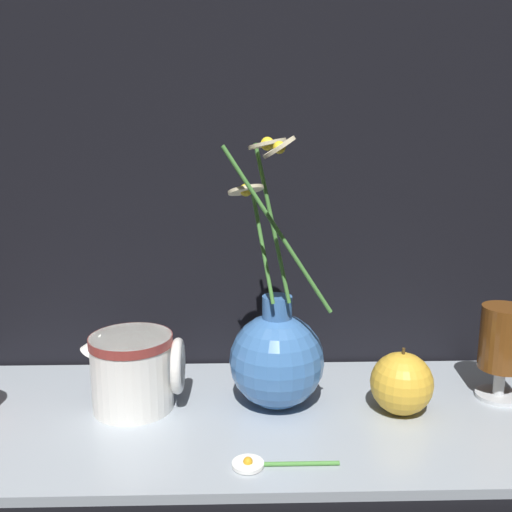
% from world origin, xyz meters
% --- Properties ---
extents(ground_plane, '(6.00, 6.00, 0.00)m').
position_xyz_m(ground_plane, '(0.00, 0.00, 0.00)').
color(ground_plane, black).
extents(shelf, '(0.86, 0.34, 0.01)m').
position_xyz_m(shelf, '(0.00, 0.00, 0.01)').
color(shelf, '#9EA8B2').
rests_on(shelf, ground_plane).
extents(backdrop_wall, '(1.36, 0.02, 1.10)m').
position_xyz_m(backdrop_wall, '(0.00, 0.18, 0.55)').
color(backdrop_wall, black).
rests_on(backdrop_wall, ground_plane).
extents(vase_with_flowers, '(0.13, 0.21, 0.36)m').
position_xyz_m(vase_with_flowers, '(0.04, 0.03, 0.08)').
color(vase_with_flowers, '#3F72B7').
rests_on(vase_with_flowers, shelf).
extents(ceramic_pitcher, '(0.13, 0.11, 0.11)m').
position_xyz_m(ceramic_pitcher, '(-0.15, 0.02, 0.07)').
color(ceramic_pitcher, white).
rests_on(ceramic_pitcher, shelf).
extents(tea_glass, '(0.06, 0.06, 0.13)m').
position_xyz_m(tea_glass, '(0.35, 0.04, 0.09)').
color(tea_glass, silver).
rests_on(tea_glass, shelf).
extents(orange_fruit, '(0.08, 0.08, 0.09)m').
position_xyz_m(orange_fruit, '(0.20, -0.00, 0.05)').
color(orange_fruit, gold).
rests_on(orange_fruit, shelf).
extents(loose_daisy, '(0.12, 0.04, 0.01)m').
position_xyz_m(loose_daisy, '(0.02, -0.12, 0.02)').
color(loose_daisy, '#4C8E3D').
rests_on(loose_daisy, shelf).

